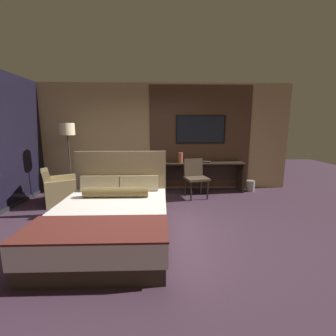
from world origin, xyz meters
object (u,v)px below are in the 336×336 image
at_px(book, 206,162).
at_px(waste_bin, 250,186).
at_px(bed, 111,218).
at_px(tv, 201,129).
at_px(floor_lamp, 68,135).
at_px(vase_tall, 181,158).
at_px(armchair_by_window, 61,191).
at_px(desk, 201,171).
at_px(desk_chair, 195,174).

relative_size(book, waste_bin, 0.90).
height_order(bed, tv, tv).
height_order(floor_lamp, vase_tall, floor_lamp).
bearing_deg(bed, book, 51.46).
xyz_separation_m(bed, book, (1.94, 2.43, 0.48)).
xyz_separation_m(armchair_by_window, vase_tall, (2.76, 0.80, 0.63)).
distance_m(armchair_by_window, book, 3.56).
relative_size(desk, armchair_by_window, 2.25).
height_order(desk_chair, waste_bin, desk_chair).
relative_size(floor_lamp, vase_tall, 6.85).
distance_m(bed, desk, 3.11).
distance_m(desk_chair, waste_bin, 1.67).
bearing_deg(armchair_by_window, desk_chair, -112.18).
bearing_deg(armchair_by_window, waste_bin, -108.96).
bearing_deg(book, vase_tall, 178.93).
distance_m(bed, floor_lamp, 2.84).
bearing_deg(floor_lamp, tv, 9.95).
height_order(tv, book, tv).
height_order(tv, floor_lamp, tv).
relative_size(floor_lamp, book, 7.04).
height_order(tv, desk_chair, tv).
relative_size(armchair_by_window, book, 3.88).
bearing_deg(desk_chair, tv, 58.00).
height_order(bed, book, bed).
xyz_separation_m(bed, desk_chair, (1.58, 2.00, 0.25)).
bearing_deg(bed, tv, 56.24).
xyz_separation_m(desk, book, (0.12, -0.09, 0.25)).
relative_size(tv, waste_bin, 4.67).
bearing_deg(bed, desk, 54.22).
distance_m(bed, tv, 3.52).
distance_m(tv, armchair_by_window, 3.72).
distance_m(floor_lamp, book, 3.46).
bearing_deg(vase_tall, waste_bin, -0.12).
distance_m(desk, vase_tall, 0.66).
height_order(desk_chair, floor_lamp, floor_lamp).
bearing_deg(floor_lamp, desk_chair, -2.76).
height_order(desk, armchair_by_window, armchair_by_window).
height_order(desk_chair, armchair_by_window, desk_chair).
distance_m(desk_chair, floor_lamp, 3.16).
xyz_separation_m(book, waste_bin, (1.20, 0.01, -0.65)).
distance_m(tv, waste_bin, 2.00).
bearing_deg(armchair_by_window, vase_tall, -102.57).
height_order(desk, waste_bin, desk).
bearing_deg(waste_bin, floor_lamp, -176.28).
bearing_deg(vase_tall, desk_chair, -54.96).
height_order(desk, desk_chair, desk_chair).
xyz_separation_m(vase_tall, waste_bin, (1.87, -0.00, -0.76)).
relative_size(desk_chair, vase_tall, 3.56).
xyz_separation_m(bed, desk, (1.82, 2.52, 0.23)).
bearing_deg(book, tv, 113.72).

